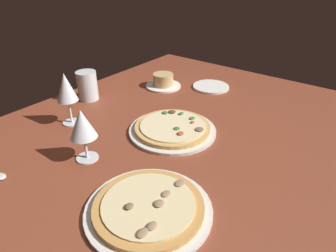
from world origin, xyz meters
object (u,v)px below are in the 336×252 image
(water_glass, at_px, (88,87))
(side_plate, at_px, (211,87))
(pizza_side, at_px, (149,208))
(wine_glass_far, at_px, (82,126))
(wine_glass_near, at_px, (66,89))
(ramekin_on_saucer, at_px, (163,82))
(pizza_main, at_px, (173,129))

(water_glass, bearing_deg, side_plate, -39.36)
(pizza_side, bearing_deg, side_plate, 19.97)
(wine_glass_far, height_order, wine_glass_near, wine_glass_near)
(wine_glass_near, height_order, side_plate, wine_glass_near)
(ramekin_on_saucer, relative_size, wine_glass_far, 0.99)
(water_glass, xyz_separation_m, side_plate, (0.40, -0.33, -0.05))
(ramekin_on_saucer, xyz_separation_m, wine_glass_near, (-0.45, 0.05, 0.10))
(pizza_main, xyz_separation_m, wine_glass_near, (-0.16, 0.31, 0.12))
(pizza_main, bearing_deg, side_plate, 12.95)
(water_glass, bearing_deg, wine_glass_far, -130.34)
(pizza_main, relative_size, side_plate, 1.82)
(pizza_side, xyz_separation_m, wine_glass_near, (0.16, 0.48, 0.12))
(ramekin_on_saucer, bearing_deg, pizza_side, -144.25)
(wine_glass_far, relative_size, water_glass, 1.36)
(wine_glass_far, height_order, side_plate, wine_glass_far)
(side_plate, bearing_deg, ramekin_on_saucer, 124.35)
(pizza_main, distance_m, wine_glass_near, 0.37)
(pizza_main, xyz_separation_m, ramekin_on_saucer, (0.29, 0.27, 0.01))
(wine_glass_far, xyz_separation_m, wine_glass_near, (0.11, 0.21, 0.02))
(ramekin_on_saucer, xyz_separation_m, wine_glass_far, (-0.56, -0.16, 0.08))
(wine_glass_near, xyz_separation_m, side_plate, (0.57, -0.22, -0.12))
(pizza_main, xyz_separation_m, pizza_side, (-0.32, -0.17, -0.00))
(water_glass, distance_m, side_plate, 0.53)
(pizza_main, relative_size, wine_glass_near, 1.58)
(pizza_main, height_order, wine_glass_near, wine_glass_near)
(pizza_main, distance_m, water_glass, 0.43)
(pizza_main, distance_m, ramekin_on_saucer, 0.39)
(water_glass, bearing_deg, pizza_side, -118.46)
(pizza_main, bearing_deg, wine_glass_far, 158.85)
(pizza_side, distance_m, wine_glass_near, 0.52)
(ramekin_on_saucer, bearing_deg, wine_glass_far, -163.66)
(wine_glass_near, bearing_deg, water_glass, 33.62)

